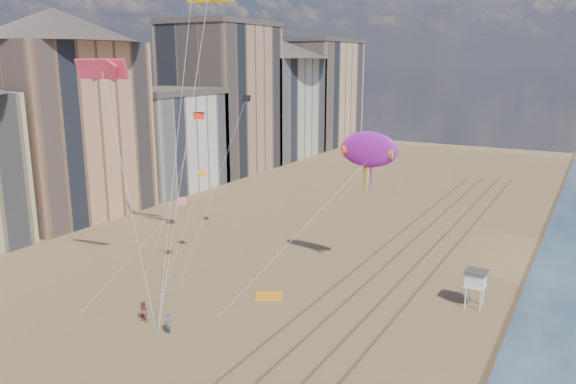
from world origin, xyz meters
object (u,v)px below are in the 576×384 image
(kite_flyer_b, at_px, (143,312))
(kite_flyer_a, at_px, (168,323))
(grounded_kite, at_px, (269,296))
(show_kite, at_px, (369,150))
(lifeguard_stand, at_px, (476,279))

(kite_flyer_b, bearing_deg, kite_flyer_a, -0.47)
(grounded_kite, height_order, show_kite, show_kite)
(grounded_kite, relative_size, show_kite, 0.12)
(kite_flyer_a, bearing_deg, grounded_kite, 64.88)
(lifeguard_stand, relative_size, kite_flyer_b, 1.79)
(grounded_kite, relative_size, kite_flyer_b, 1.30)
(grounded_kite, xyz_separation_m, show_kite, (6.07, 8.64, 13.05))
(kite_flyer_a, xyz_separation_m, kite_flyer_b, (-3.21, 0.59, 0.01))
(lifeguard_stand, xyz_separation_m, show_kite, (-11.03, 1.46, 10.53))
(lifeguard_stand, height_order, kite_flyer_b, lifeguard_stand)
(show_kite, height_order, kite_flyer_a, show_kite)
(grounded_kite, height_order, kite_flyer_b, kite_flyer_b)
(lifeguard_stand, distance_m, kite_flyer_a, 26.79)
(kite_flyer_a, bearing_deg, kite_flyer_b, 162.42)
(show_kite, xyz_separation_m, kite_flyer_a, (-9.37, -18.75, -12.24))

